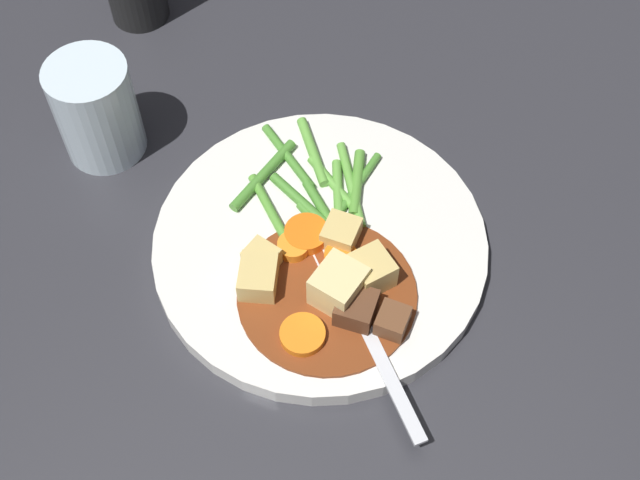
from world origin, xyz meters
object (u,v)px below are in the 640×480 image
object	(u,v)px
potato_chunk_2	(341,234)
fork	(365,327)
meat_chunk_0	(392,322)
water_glass	(96,110)
dinner_plate	(320,246)
potato_chunk_0	(262,259)
carrot_slice_0	(341,258)
potato_chunk_1	(258,278)
carrot_slice_1	(303,335)
potato_chunk_3	(371,272)
carrot_slice_3	(306,236)
potato_chunk_4	(338,287)
carrot_slice_2	(293,248)
meat_chunk_1	(356,309)

from	to	relation	value
potato_chunk_2	fork	distance (m)	0.08
meat_chunk_0	water_glass	world-z (taller)	water_glass
dinner_plate	potato_chunk_0	distance (m)	0.05
carrot_slice_0	fork	xyz separation A→B (m)	(0.06, 0.02, -0.00)
carrot_slice_0	potato_chunk_1	distance (m)	0.07
carrot_slice_0	carrot_slice_1	bearing A→B (deg)	-20.68
potato_chunk_2	potato_chunk_3	bearing A→B (deg)	33.26
carrot_slice_1	carrot_slice_3	size ratio (longest dim) A/B	0.97
potato_chunk_0	potato_chunk_4	distance (m)	0.06
carrot_slice_2	potato_chunk_2	distance (m)	0.04
carrot_slice_3	potato_chunk_1	bearing A→B (deg)	-38.23
meat_chunk_1	potato_chunk_0	bearing A→B (deg)	-119.16
potato_chunk_4	carrot_slice_3	bearing A→B (deg)	-152.40
carrot_slice_3	fork	size ratio (longest dim) A/B	0.21
carrot_slice_3	potato_chunk_3	world-z (taller)	potato_chunk_3
potato_chunk_0	carrot_slice_1	bearing A→B (deg)	29.50
dinner_plate	potato_chunk_1	world-z (taller)	potato_chunk_1
potato_chunk_1	potato_chunk_3	bearing A→B (deg)	95.26
carrot_slice_1	meat_chunk_0	size ratio (longest dim) A/B	1.39
carrot_slice_1	fork	xyz separation A→B (m)	(-0.01, 0.04, -0.00)
potato_chunk_1	meat_chunk_0	xyz separation A→B (m)	(0.03, 0.10, -0.00)
carrot_slice_0	carrot_slice_2	bearing A→B (deg)	-100.91
carrot_slice_1	meat_chunk_0	world-z (taller)	meat_chunk_0
carrot_slice_1	potato_chunk_4	bearing A→B (deg)	144.67
dinner_plate	carrot_slice_3	world-z (taller)	carrot_slice_3
dinner_plate	potato_chunk_2	xyz separation A→B (m)	(-0.00, 0.02, 0.02)
dinner_plate	fork	world-z (taller)	fork
potato_chunk_4	potato_chunk_0	bearing A→B (deg)	-113.72
carrot_slice_2	potato_chunk_1	xyz separation A→B (m)	(0.03, -0.02, 0.01)
fork	dinner_plate	bearing A→B (deg)	-154.45
potato_chunk_0	water_glass	world-z (taller)	water_glass
carrot_slice_0	potato_chunk_4	xyz separation A→B (m)	(0.03, -0.00, 0.01)
dinner_plate	meat_chunk_0	distance (m)	0.09
carrot_slice_2	potato_chunk_4	world-z (taller)	potato_chunk_4
dinner_plate	carrot_slice_0	world-z (taller)	carrot_slice_0
potato_chunk_1	fork	xyz separation A→B (m)	(0.03, 0.08, -0.01)
potato_chunk_4	meat_chunk_0	bearing A→B (deg)	59.91
water_glass	potato_chunk_1	bearing A→B (deg)	45.16
potato_chunk_2	fork	xyz separation A→B (m)	(0.08, 0.02, -0.01)
meat_chunk_0	fork	size ratio (longest dim) A/B	0.14
carrot_slice_1	potato_chunk_4	size ratio (longest dim) A/B	0.94
potato_chunk_3	potato_chunk_4	bearing A→B (deg)	-56.78
potato_chunk_3	dinner_plate	bearing A→B (deg)	-131.94
carrot_slice_3	carrot_slice_0	bearing A→B (deg)	56.71
potato_chunk_0	potato_chunk_3	world-z (taller)	potato_chunk_3
dinner_plate	carrot_slice_3	size ratio (longest dim) A/B	7.65
potato_chunk_3	meat_chunk_0	bearing A→B (deg)	22.32
meat_chunk_0	meat_chunk_1	world-z (taller)	meat_chunk_1
potato_chunk_0	potato_chunk_1	size ratio (longest dim) A/B	0.70
carrot_slice_2	potato_chunk_0	world-z (taller)	potato_chunk_0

